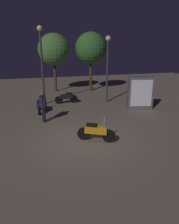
{
  "coord_description": "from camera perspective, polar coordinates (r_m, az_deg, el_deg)",
  "views": [
    {
      "loc": [
        -2.0,
        -7.74,
        3.86
      ],
      "look_at": [
        0.52,
        0.84,
        1.0
      ],
      "focal_mm": 32.55,
      "sensor_mm": 36.0,
      "label": 1
    }
  ],
  "objects": [
    {
      "name": "tree_left_bg",
      "position": [
        18.71,
        0.36,
        17.46
      ],
      "size": [
        2.74,
        2.74,
        5.16
      ],
      "color": "#4C331E",
      "rests_on": "ground_plane"
    },
    {
      "name": "streetlamp_near",
      "position": [
        14.64,
        5.11,
        14.14
      ],
      "size": [
        0.36,
        0.36,
        4.61
      ],
      "color": "#38383D",
      "rests_on": "ground_plane"
    },
    {
      "name": "person_rider_beside",
      "position": [
        10.99,
        -12.94,
        2.13
      ],
      "size": [
        0.35,
        0.65,
        1.66
      ],
      "rotation": [
        0.0,
        0.0,
        0.37
      ],
      "color": "black",
      "rests_on": "ground_plane"
    },
    {
      "name": "motorcycle_black_parked_left",
      "position": [
        14.66,
        -6.49,
        4.11
      ],
      "size": [
        1.66,
        0.32,
        1.11
      ],
      "rotation": [
        0.0,
        0.0,
        3.12
      ],
      "color": "black",
      "rests_on": "ground_plane"
    },
    {
      "name": "kiosk_billboard",
      "position": [
        13.47,
        14.07,
        5.16
      ],
      "size": [
        1.67,
        0.88,
        2.1
      ],
      "rotation": [
        0.0,
        0.0,
        2.9
      ],
      "color": "#595960",
      "rests_on": "ground_plane"
    },
    {
      "name": "ground_plane",
      "position": [
        8.88,
        -1.73,
        -8.05
      ],
      "size": [
        40.0,
        40.0,
        0.0
      ],
      "primitive_type": "plane",
      "color": "#756656"
    },
    {
      "name": "motorcycle_blue_parked_right",
      "position": [
        12.94,
        -13.79,
        1.87
      ],
      "size": [
        0.43,
        1.66,
        1.11
      ],
      "rotation": [
        0.0,
        0.0,
        1.43
      ],
      "color": "black",
      "rests_on": "ground_plane"
    },
    {
      "name": "motorcycle_orange_foreground",
      "position": [
        8.69,
        1.84,
        -5.46
      ],
      "size": [
        1.49,
        0.91,
        1.11
      ],
      "rotation": [
        0.0,
        0.0,
        -0.52
      ],
      "color": "black",
      "rests_on": "ground_plane"
    },
    {
      "name": "streetlamp_far",
      "position": [
        14.39,
        -13.32,
        14.98
      ],
      "size": [
        0.36,
        0.36,
        5.2
      ],
      "color": "#38383D",
      "rests_on": "ground_plane"
    },
    {
      "name": "tree_center_bg",
      "position": [
        18.71,
        -9.98,
        16.84
      ],
      "size": [
        2.76,
        2.76,
        5.05
      ],
      "color": "#4C331E",
      "rests_on": "ground_plane"
    }
  ]
}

